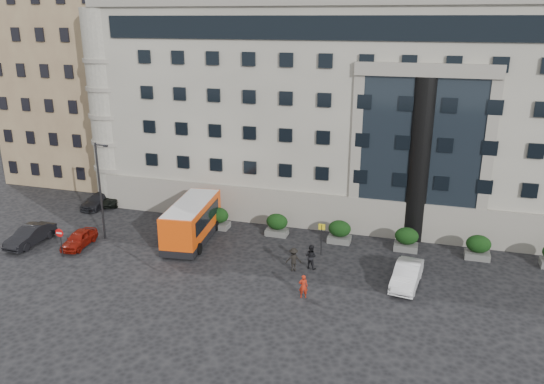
{
  "coord_description": "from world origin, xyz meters",
  "views": [
    {
      "loc": [
        12.55,
        -31.2,
        17.12
      ],
      "look_at": [
        1.91,
        4.03,
        5.0
      ],
      "focal_mm": 35.0,
      "sensor_mm": 36.0,
      "label": 1
    }
  ],
  "objects_px": {
    "minibus": "(192,220)",
    "pedestrian_a": "(303,286)",
    "no_entry_sign": "(60,237)",
    "white_taxi": "(407,275)",
    "pedestrian_b": "(311,257)",
    "hedge_a": "(218,218)",
    "hedge_e": "(478,247)",
    "hedge_b": "(277,224)",
    "red_truck": "(153,184)",
    "hedge_c": "(340,231)",
    "hedge_d": "(406,239)",
    "bus_stop_sign": "(322,234)",
    "parked_car_a": "(79,239)",
    "parked_car_c": "(98,200)",
    "pedestrian_c": "(294,259)",
    "parked_car_b": "(30,235)",
    "parked_car_d": "(116,197)",
    "street_lamp": "(101,188)"
  },
  "relations": [
    {
      "from": "hedge_d",
      "to": "pedestrian_c",
      "type": "distance_m",
      "value": 9.5
    },
    {
      "from": "minibus",
      "to": "parked_car_b",
      "type": "distance_m",
      "value": 12.82
    },
    {
      "from": "hedge_d",
      "to": "pedestrian_b",
      "type": "distance_m",
      "value": 8.21
    },
    {
      "from": "street_lamp",
      "to": "minibus",
      "type": "xyz_separation_m",
      "value": [
        6.94,
        1.73,
        -2.6
      ]
    },
    {
      "from": "white_taxi",
      "to": "minibus",
      "type": "bearing_deg",
      "value": 177.31
    },
    {
      "from": "hedge_c",
      "to": "pedestrian_b",
      "type": "bearing_deg",
      "value": -102.63
    },
    {
      "from": "hedge_e",
      "to": "parked_car_a",
      "type": "xyz_separation_m",
      "value": [
        -29.83,
        -6.71,
        -0.29
      ]
    },
    {
      "from": "parked_car_a",
      "to": "pedestrian_b",
      "type": "xyz_separation_m",
      "value": [
        18.27,
        1.52,
        0.27
      ]
    },
    {
      "from": "hedge_b",
      "to": "minibus",
      "type": "xyz_separation_m",
      "value": [
        -6.2,
        -3.07,
        0.84
      ]
    },
    {
      "from": "minibus",
      "to": "pedestrian_a",
      "type": "bearing_deg",
      "value": -37.15
    },
    {
      "from": "hedge_d",
      "to": "no_entry_sign",
      "type": "relative_size",
      "value": 0.79
    },
    {
      "from": "hedge_d",
      "to": "bus_stop_sign",
      "type": "relative_size",
      "value": 0.73
    },
    {
      "from": "parked_car_a",
      "to": "parked_car_c",
      "type": "distance_m",
      "value": 9.33
    },
    {
      "from": "bus_stop_sign",
      "to": "white_taxi",
      "type": "height_order",
      "value": "bus_stop_sign"
    },
    {
      "from": "hedge_c",
      "to": "minibus",
      "type": "distance_m",
      "value": 11.83
    },
    {
      "from": "red_truck",
      "to": "hedge_b",
      "type": "bearing_deg",
      "value": -33.99
    },
    {
      "from": "pedestrian_c",
      "to": "minibus",
      "type": "bearing_deg",
      "value": -35.93
    },
    {
      "from": "hedge_b",
      "to": "hedge_d",
      "type": "xyz_separation_m",
      "value": [
        10.4,
        0.0,
        0.0
      ]
    },
    {
      "from": "bus_stop_sign",
      "to": "parked_car_b",
      "type": "height_order",
      "value": "bus_stop_sign"
    },
    {
      "from": "pedestrian_b",
      "to": "minibus",
      "type": "bearing_deg",
      "value": 4.11
    },
    {
      "from": "minibus",
      "to": "parked_car_d",
      "type": "height_order",
      "value": "minibus"
    },
    {
      "from": "no_entry_sign",
      "to": "hedge_e",
      "type": "bearing_deg",
      "value": 16.52
    },
    {
      "from": "hedge_a",
      "to": "red_truck",
      "type": "relative_size",
      "value": 0.32
    },
    {
      "from": "hedge_a",
      "to": "no_entry_sign",
      "type": "height_order",
      "value": "no_entry_sign"
    },
    {
      "from": "hedge_a",
      "to": "pedestrian_c",
      "type": "height_order",
      "value": "hedge_a"
    },
    {
      "from": "hedge_c",
      "to": "bus_stop_sign",
      "type": "bearing_deg",
      "value": -107.82
    },
    {
      "from": "hedge_e",
      "to": "red_truck",
      "type": "relative_size",
      "value": 0.32
    },
    {
      "from": "parked_car_b",
      "to": "parked_car_d",
      "type": "distance_m",
      "value": 10.62
    },
    {
      "from": "pedestrian_b",
      "to": "hedge_a",
      "type": "bearing_deg",
      "value": -13.54
    },
    {
      "from": "pedestrian_b",
      "to": "hedge_b",
      "type": "bearing_deg",
      "value": -36.34
    },
    {
      "from": "bus_stop_sign",
      "to": "pedestrian_a",
      "type": "height_order",
      "value": "bus_stop_sign"
    },
    {
      "from": "parked_car_b",
      "to": "bus_stop_sign",
      "type": "bearing_deg",
      "value": 12.77
    },
    {
      "from": "hedge_b",
      "to": "parked_car_a",
      "type": "distance_m",
      "value": 15.74
    },
    {
      "from": "hedge_a",
      "to": "hedge_e",
      "type": "relative_size",
      "value": 1.0
    },
    {
      "from": "parked_car_d",
      "to": "no_entry_sign",
      "type": "bearing_deg",
      "value": -71.97
    },
    {
      "from": "minibus",
      "to": "pedestrian_a",
      "type": "distance_m",
      "value": 12.5
    },
    {
      "from": "street_lamp",
      "to": "bus_stop_sign",
      "type": "bearing_deg",
      "value": 6.54
    },
    {
      "from": "white_taxi",
      "to": "pedestrian_a",
      "type": "xyz_separation_m",
      "value": [
        -6.25,
        -3.62,
        0.05
      ]
    },
    {
      "from": "pedestrian_b",
      "to": "white_taxi",
      "type": "bearing_deg",
      "value": -169.58
    },
    {
      "from": "no_entry_sign",
      "to": "white_taxi",
      "type": "xyz_separation_m",
      "value": [
        24.96,
        3.01,
        -0.9
      ]
    },
    {
      "from": "hedge_e",
      "to": "parked_car_b",
      "type": "relative_size",
      "value": 0.41
    },
    {
      "from": "parked_car_c",
      "to": "pedestrian_a",
      "type": "bearing_deg",
      "value": -26.16
    },
    {
      "from": "parked_car_b",
      "to": "hedge_d",
      "type": "bearing_deg",
      "value": 15.7
    },
    {
      "from": "parked_car_d",
      "to": "street_lamp",
      "type": "bearing_deg",
      "value": -58.89
    },
    {
      "from": "hedge_d",
      "to": "minibus",
      "type": "relative_size",
      "value": 0.23
    },
    {
      "from": "hedge_e",
      "to": "red_truck",
      "type": "distance_m",
      "value": 30.44
    },
    {
      "from": "hedge_b",
      "to": "red_truck",
      "type": "bearing_deg",
      "value": 159.33
    },
    {
      "from": "minibus",
      "to": "red_truck",
      "type": "xyz_separation_m",
      "value": [
        -8.15,
        8.49,
        -0.3
      ]
    },
    {
      "from": "white_taxi",
      "to": "pedestrian_c",
      "type": "xyz_separation_m",
      "value": [
        -7.81,
        -0.08,
        0.11
      ]
    },
    {
      "from": "hedge_d",
      "to": "no_entry_sign",
      "type": "bearing_deg",
      "value": -160.24
    }
  ]
}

